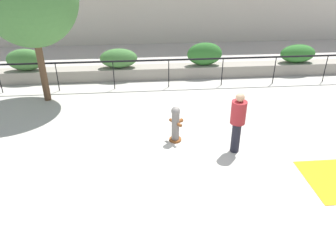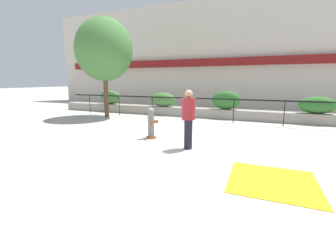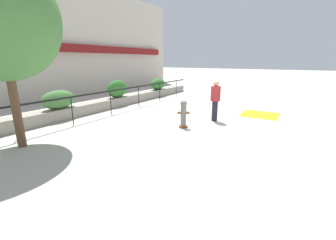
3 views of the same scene
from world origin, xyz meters
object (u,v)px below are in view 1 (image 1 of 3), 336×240
object	(u,v)px
hedge_bush_2	(205,54)
fire_hydrant	(176,124)
hedge_bush_3	(298,54)
hedge_bush_0	(25,60)
hedge_bush_1	(119,58)
pedestrian	(238,119)

from	to	relation	value
hedge_bush_2	fire_hydrant	distance (m)	5.49
hedge_bush_3	hedge_bush_0	bearing A→B (deg)	180.00
hedge_bush_1	hedge_bush_2	world-z (taller)	hedge_bush_2
hedge_bush_0	hedge_bush_2	size ratio (longest dim) A/B	1.02
hedge_bush_3	fire_hydrant	bearing A→B (deg)	-138.66
fire_hydrant	pedestrian	world-z (taller)	pedestrian
hedge_bush_2	hedge_bush_3	distance (m)	4.08
hedge_bush_2	pedestrian	size ratio (longest dim) A/B	0.86
fire_hydrant	hedge_bush_1	bearing A→B (deg)	109.20
hedge_bush_1	hedge_bush_3	distance (m)	7.68
hedge_bush_0	hedge_bush_1	distance (m)	3.74
hedge_bush_2	hedge_bush_1	bearing A→B (deg)	180.00
hedge_bush_1	hedge_bush_3	xyz separation A→B (m)	(7.68, 0.00, -0.01)
hedge_bush_3	hedge_bush_1	bearing A→B (deg)	180.00
fire_hydrant	pedestrian	bearing A→B (deg)	-23.94
hedge_bush_0	fire_hydrant	world-z (taller)	hedge_bush_0
hedge_bush_3	pedestrian	world-z (taller)	pedestrian
hedge_bush_0	pedestrian	bearing A→B (deg)	-39.55
hedge_bush_3	pedestrian	xyz separation A→B (m)	(-4.32, -5.87, 0.10)
hedge_bush_2	hedge_bush_3	world-z (taller)	hedge_bush_2
hedge_bush_0	pedestrian	xyz separation A→B (m)	(7.10, -5.87, 0.05)
hedge_bush_0	hedge_bush_3	xyz separation A→B (m)	(11.42, 0.00, -0.05)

